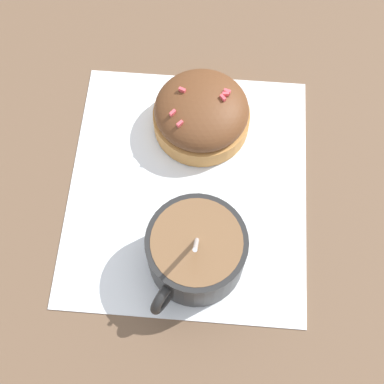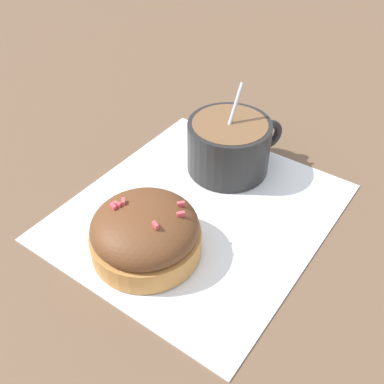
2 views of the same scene
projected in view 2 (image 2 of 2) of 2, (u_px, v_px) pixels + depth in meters
ground_plane at (199, 212)px, 0.47m from camera, size 3.00×3.00×0.00m
paper_napkin at (199, 211)px, 0.47m from camera, size 0.28×0.25×0.00m
coffee_cup at (230, 144)px, 0.50m from camera, size 0.11×0.09×0.10m
frosted_pastry at (145, 232)px, 0.41m from camera, size 0.10×0.10×0.05m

